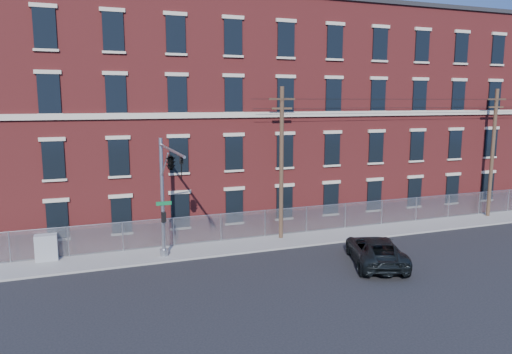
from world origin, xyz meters
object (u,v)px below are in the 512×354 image
object	(u,v)px
utility_pole_near	(281,161)
pickup_truck	(376,250)
traffic_signal_mast	(169,173)
utility_cabinet	(46,248)

from	to	relation	value
utility_pole_near	pickup_truck	bearing A→B (deg)	-64.21
traffic_signal_mast	utility_pole_near	world-z (taller)	utility_pole_near
traffic_signal_mast	pickup_truck	size ratio (longest dim) A/B	1.21
traffic_signal_mast	pickup_truck	world-z (taller)	traffic_signal_mast
utility_cabinet	utility_pole_near	bearing A→B (deg)	-1.16
traffic_signal_mast	utility_pole_near	bearing A→B (deg)	23.14
utility_pole_near	pickup_truck	distance (m)	8.44
utility_pole_near	utility_cabinet	size ratio (longest dim) A/B	6.59
traffic_signal_mast	utility_cabinet	xyz separation A→B (m)	(-6.48, 3.82, -4.51)
utility_pole_near	utility_cabinet	distance (m)	15.15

